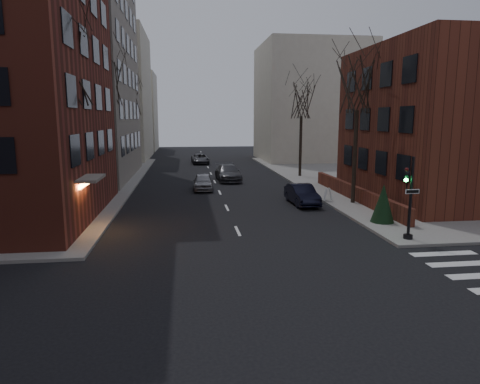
% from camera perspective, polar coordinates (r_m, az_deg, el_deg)
% --- Properties ---
extents(ground, '(160.00, 160.00, 0.00)m').
position_cam_1_polar(ground, '(11.89, 7.14, -20.29)').
color(ground, black).
rests_on(ground, ground).
extents(building_left_tan, '(18.00, 18.00, 28.00)m').
position_cam_1_polar(building_left_tan, '(46.91, -26.42, 18.76)').
color(building_left_tan, gray).
rests_on(building_left_tan, ground).
extents(building_right_brick, '(12.00, 14.00, 11.00)m').
position_cam_1_polar(building_right_brick, '(34.71, 26.55, 8.09)').
color(building_right_brick, '#5E281B').
rests_on(building_right_brick, ground).
extents(low_wall_right, '(0.35, 16.00, 1.00)m').
position_cam_1_polar(low_wall_right, '(31.76, 15.00, -0.09)').
color(low_wall_right, '#5E281B').
rests_on(low_wall_right, sidewalk_far_right).
extents(building_distant_la, '(14.00, 16.00, 18.00)m').
position_cam_1_polar(building_distant_la, '(66.17, -18.40, 12.02)').
color(building_distant_la, beige).
rests_on(building_distant_la, ground).
extents(building_distant_ra, '(14.00, 14.00, 16.00)m').
position_cam_1_polar(building_distant_ra, '(62.52, 9.37, 11.62)').
color(building_distant_ra, beige).
rests_on(building_distant_ra, ground).
extents(building_distant_lb, '(10.00, 12.00, 14.00)m').
position_cam_1_polar(building_distant_lb, '(82.59, -14.67, 10.28)').
color(building_distant_lb, beige).
rests_on(building_distant_lb, ground).
extents(traffic_signal, '(0.76, 0.44, 4.00)m').
position_cam_1_polar(traffic_signal, '(22.07, 21.61, -1.40)').
color(traffic_signal, black).
rests_on(traffic_signal, sidewalk_far_right).
extents(tree_left_a, '(4.18, 4.18, 10.26)m').
position_cam_1_polar(tree_left_a, '(24.84, -22.31, 14.97)').
color(tree_left_a, '#2D231C').
rests_on(tree_left_a, sidewalk_far_left).
extents(tree_left_b, '(4.40, 4.40, 10.80)m').
position_cam_1_polar(tree_left_b, '(36.58, -17.42, 14.07)').
color(tree_left_b, '#2D231C').
rests_on(tree_left_b, sidewalk_far_left).
extents(tree_left_c, '(3.96, 3.96, 9.72)m').
position_cam_1_polar(tree_left_c, '(50.35, -14.56, 11.92)').
color(tree_left_c, '#2D231C').
rests_on(tree_left_c, sidewalk_far_left).
extents(tree_right_a, '(3.96, 3.96, 9.72)m').
position_cam_1_polar(tree_right_a, '(30.26, 15.46, 13.45)').
color(tree_right_a, '#2D231C').
rests_on(tree_right_a, sidewalk_far_right).
extents(tree_right_b, '(3.74, 3.74, 9.18)m').
position_cam_1_polar(tree_right_b, '(43.50, 8.22, 11.92)').
color(tree_right_b, '#2D231C').
rests_on(tree_right_b, sidewalk_far_right).
extents(streetlamp_near, '(0.36, 0.36, 6.28)m').
position_cam_1_polar(streetlamp_near, '(32.46, -17.17, 6.40)').
color(streetlamp_near, black).
rests_on(streetlamp_near, sidewalk_far_left).
extents(streetlamp_far, '(0.36, 0.36, 6.28)m').
position_cam_1_polar(streetlamp_far, '(52.26, -13.45, 7.72)').
color(streetlamp_far, black).
rests_on(streetlamp_far, sidewalk_far_left).
extents(parked_sedan, '(1.64, 4.30, 1.40)m').
position_cam_1_polar(parked_sedan, '(29.98, 8.26, -0.33)').
color(parked_sedan, black).
rests_on(parked_sedan, ground).
extents(car_lane_silver, '(1.75, 4.03, 1.35)m').
position_cam_1_polar(car_lane_silver, '(35.85, -4.96, 1.37)').
color(car_lane_silver, gray).
rests_on(car_lane_silver, ground).
extents(car_lane_gray, '(2.38, 5.36, 1.53)m').
position_cam_1_polar(car_lane_gray, '(40.93, -1.61, 2.58)').
color(car_lane_gray, '#3E3E43').
rests_on(car_lane_gray, ground).
extents(car_lane_far, '(2.37, 4.75, 1.29)m').
position_cam_1_polar(car_lane_far, '(56.46, -5.34, 4.43)').
color(car_lane_far, '#424247').
rests_on(car_lane_far, ground).
extents(sandwich_board, '(0.47, 0.61, 0.92)m').
position_cam_1_polar(sandwich_board, '(30.95, 11.65, -0.29)').
color(sandwich_board, white).
rests_on(sandwich_board, sidewalk_far_right).
extents(evergreen_shrub, '(1.53, 1.53, 2.17)m').
position_cam_1_polar(evergreen_shrub, '(25.27, 18.53, -1.42)').
color(evergreen_shrub, black).
rests_on(evergreen_shrub, sidewalk_far_right).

